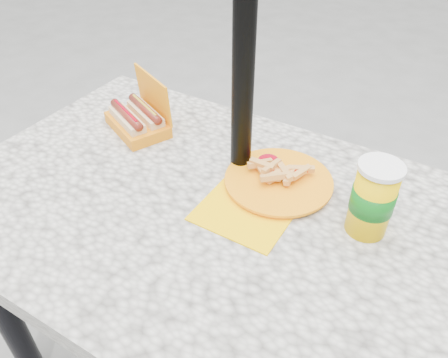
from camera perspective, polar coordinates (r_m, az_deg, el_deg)
The scene contains 5 objects.
picnic_table at distance 1.06m, azimuth -2.24°, elevation -7.45°, with size 1.20×0.80×0.75m.
umbrella_pole at distance 0.92m, azimuth 2.71°, elevation 19.43°, with size 0.05×0.05×2.20m, color black.
hotdog_box at distance 1.23m, azimuth -11.13°, elevation 7.73°, with size 0.22×0.19×0.15m.
fries_plate at distance 1.02m, azimuth 6.76°, elevation -0.35°, with size 0.25×0.34×0.05m.
soda_cup at distance 0.91m, azimuth 18.86°, elevation -2.48°, with size 0.09×0.09×0.17m.
Camera 1 is at (0.41, -0.61, 1.40)m, focal length 35.00 mm.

